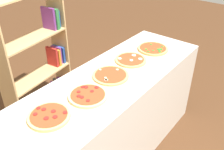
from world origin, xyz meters
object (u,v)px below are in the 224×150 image
(pizza_pepperoni_1, at_px, (88,95))
(pizza_mozzarella_3, at_px, (131,60))
(pizza_mushroom_2, at_px, (111,75))
(pizza_spinach_4, at_px, (153,49))
(bookshelf, at_px, (42,57))
(pizza_pepperoni_0, at_px, (49,116))

(pizza_pepperoni_1, relative_size, pizza_mozzarella_3, 1.01)
(pizza_mushroom_2, distance_m, pizza_spinach_4, 0.66)
(pizza_mushroom_2, distance_m, bookshelf, 1.15)
(pizza_mushroom_2, height_order, pizza_spinach_4, pizza_spinach_4)
(pizza_pepperoni_1, bearing_deg, pizza_mushroom_2, 7.99)
(bookshelf, bearing_deg, pizza_mozzarella_3, -78.85)
(pizza_pepperoni_1, xyz_separation_m, pizza_mushroom_2, (0.33, 0.05, -0.00))
(pizza_mushroom_2, relative_size, pizza_spinach_4, 1.02)
(pizza_mozzarella_3, xyz_separation_m, pizza_spinach_4, (0.33, -0.05, 0.00))
(pizza_pepperoni_0, xyz_separation_m, pizza_pepperoni_1, (0.33, -0.05, -0.00))
(pizza_mushroom_2, xyz_separation_m, bookshelf, (0.11, 1.12, -0.25))
(pizza_mozzarella_3, bearing_deg, pizza_pepperoni_1, -174.06)
(pizza_pepperoni_1, distance_m, pizza_spinach_4, 0.99)
(pizza_mushroom_2, bearing_deg, pizza_spinach_4, -2.05)
(pizza_pepperoni_1, bearing_deg, pizza_spinach_4, 1.31)
(pizza_pepperoni_0, relative_size, bookshelf, 0.20)
(pizza_pepperoni_0, distance_m, pizza_pepperoni_1, 0.33)
(pizza_mozzarella_3, relative_size, pizza_spinach_4, 0.97)
(pizza_mushroom_2, height_order, pizza_mozzarella_3, same)
(pizza_pepperoni_0, height_order, pizza_mushroom_2, pizza_pepperoni_0)
(pizza_mozzarella_3, distance_m, bookshelf, 1.15)
(bookshelf, bearing_deg, pizza_pepperoni_1, -110.87)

